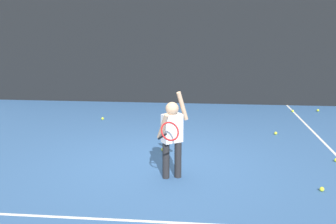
{
  "coord_description": "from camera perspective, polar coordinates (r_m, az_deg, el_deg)",
  "views": [
    {
      "loc": [
        0.81,
        -6.25,
        2.33
      ],
      "look_at": [
        0.15,
        0.31,
        0.85
      ],
      "focal_mm": 41.38,
      "sensor_mm": 36.0,
      "label": 1
    }
  ],
  "objects": [
    {
      "name": "fence_post_2",
      "position": [
        11.74,
        1.81,
        10.81
      ],
      "size": [
        0.09,
        0.09,
        3.91
      ],
      "primitive_type": "cylinder",
      "color": "slate",
      "rests_on": "ground"
    },
    {
      "name": "tennis_ball_8",
      "position": [
        6.07,
        21.73,
        -10.51
      ],
      "size": [
        0.07,
        0.07,
        0.07
      ],
      "primitive_type": "sphere",
      "color": "#CCE033",
      "rests_on": "ground"
    },
    {
      "name": "tennis_ball_2",
      "position": [
        11.48,
        21.22,
        0.23
      ],
      "size": [
        0.07,
        0.07,
        0.07
      ],
      "primitive_type": "sphere",
      "color": "#CCE033",
      "rests_on": "ground"
    },
    {
      "name": "back_fence_windscreen",
      "position": [
        11.69,
        1.78,
        10.43
      ],
      "size": [
        12.49,
        0.08,
        3.76
      ],
      "primitive_type": "cube",
      "color": "black",
      "rests_on": "ground"
    },
    {
      "name": "court_line_sideline",
      "position": [
        7.99,
        23.09,
        -5.34
      ],
      "size": [
        0.05,
        9.0,
        0.0
      ],
      "primitive_type": "cube",
      "color": "white",
      "rests_on": "ground"
    },
    {
      "name": "fence_post_3",
      "position": [
        11.93,
        16.82,
        10.32
      ],
      "size": [
        0.09,
        0.09,
        3.91
      ],
      "primitive_type": "cylinder",
      "color": "slate",
      "rests_on": "ground"
    },
    {
      "name": "ground_plane",
      "position": [
        6.72,
        -1.57,
        -7.63
      ],
      "size": [
        20.0,
        20.0,
        0.0
      ],
      "primitive_type": "plane",
      "color": "#335B93"
    },
    {
      "name": "tennis_ball_3",
      "position": [
        8.76,
        15.59,
        -3.03
      ],
      "size": [
        0.07,
        0.07,
        0.07
      ],
      "primitive_type": "sphere",
      "color": "#CCE033",
      "rests_on": "ground"
    },
    {
      "name": "tennis_ball_6",
      "position": [
        9.5,
        -0.81,
        -1.34
      ],
      "size": [
        0.07,
        0.07,
        0.07
      ],
      "primitive_type": "sphere",
      "color": "#CCE033",
      "rests_on": "ground"
    },
    {
      "name": "tennis_ball_5",
      "position": [
        7.36,
        -0.76,
        -5.54
      ],
      "size": [
        0.07,
        0.07,
        0.07
      ],
      "primitive_type": "sphere",
      "color": "#CCE033",
      "rests_on": "ground"
    },
    {
      "name": "tennis_ball_1",
      "position": [
        9.9,
        -9.61,
        -0.96
      ],
      "size": [
        0.07,
        0.07,
        0.07
      ],
      "primitive_type": "sphere",
      "color": "#CCE033",
      "rests_on": "ground"
    },
    {
      "name": "fence_post_1",
      "position": [
        12.34,
        -12.71,
        10.6
      ],
      "size": [
        0.09,
        0.09,
        3.91
      ],
      "primitive_type": "cylinder",
      "color": "slate",
      "rests_on": "ground"
    },
    {
      "name": "tennis_player",
      "position": [
        5.89,
        0.59,
        -3.14
      ],
      "size": [
        0.48,
        0.85,
        1.35
      ],
      "rotation": [
        0.0,
        0.0,
        0.62
      ],
      "color": "#232326",
      "rests_on": "ground"
    },
    {
      "name": "tennis_ball_7",
      "position": [
        11.17,
        17.89,
        0.15
      ],
      "size": [
        0.07,
        0.07,
        0.07
      ],
      "primitive_type": "sphere",
      "color": "#CCE033",
      "rests_on": "ground"
    },
    {
      "name": "court_line_baseline",
      "position": [
        4.91,
        -4.64,
        -15.68
      ],
      "size": [
        9.0,
        0.05,
        0.0
      ],
      "primitive_type": "cube",
      "color": "white",
      "rests_on": "ground"
    },
    {
      "name": "tennis_ball_0",
      "position": [
        7.41,
        23.53,
        -6.51
      ],
      "size": [
        0.07,
        0.07,
        0.07
      ],
      "primitive_type": "sphere",
      "color": "#CCE033",
      "rests_on": "ground"
    }
  ]
}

